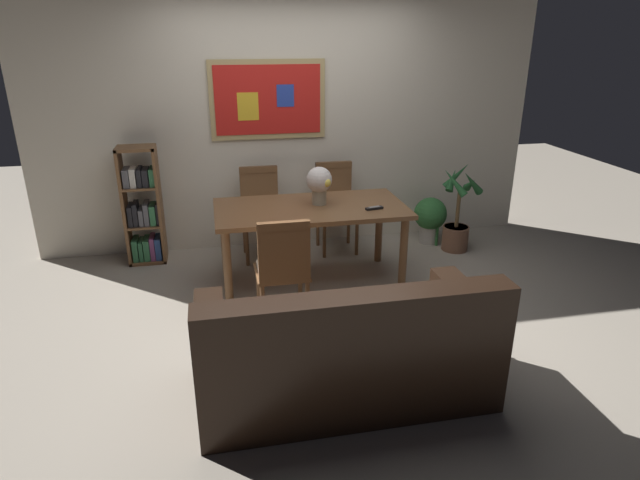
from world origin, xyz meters
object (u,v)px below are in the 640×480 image
Objects in this scene: dining_table at (310,216)px; flower_vase at (319,182)px; leather_couch at (345,354)px; potted_ivy at (430,217)px; potted_palm at (457,220)px; dining_chair_far_left at (261,205)px; bookshelf at (144,211)px; tv_remote at (374,208)px; dining_chair_far_right at (335,199)px; dining_chair_near_left at (283,264)px.

flower_vase is (0.09, 0.06, 0.29)m from dining_table.
potted_ivy is at bearing 57.15° from leather_couch.
potted_palm reaches higher than leather_couch.
dining_table is at bearing -164.01° from potted_palm.
dining_chair_far_left is 0.99× the size of potted_palm.
tv_remote is (2.03, -1.01, 0.21)m from bookshelf.
potted_palm is at bearing -7.81° from dining_chair_far_left.
dining_table is 1.84× the size of dining_chair_far_left.
dining_table is 1.44× the size of bookshelf.
potted_ivy is (1.83, -0.02, -0.25)m from dining_chair_far_left.
dining_table is 0.90m from dining_chair_far_right.
potted_ivy is 1.39m from tv_remote.
bookshelf reaches higher than flower_vase.
dining_chair_far_right is 1.29m from potted_palm.
dining_chair_far_right is at bearing 96.56° from tv_remote.
dining_chair_near_left is at bearing -140.51° from potted_ivy.
potted_ivy is 0.32m from potted_palm.
dining_table is 0.31m from flower_vase.
dining_chair_near_left is 2.36m from potted_ivy.
potted_palm is at bearing 15.99° from dining_table.
potted_palm is at bearing -14.65° from dining_chair_far_right.
flower_vase reaches higher than dining_table.
potted_palm is (0.19, -0.26, 0.04)m from potted_ivy.
bookshelf is at bearing 154.43° from flower_vase.
flower_vase is at bearing -113.57° from dining_chair_far_right.
dining_chair_near_left reaches higher than leather_couch.
bookshelf is 7.19× the size of tv_remote.
tv_remote is (0.88, 0.57, 0.21)m from dining_chair_near_left.
leather_couch reaches higher than dining_table.
tv_remote is at bearing -29.55° from flower_vase.
potted_ivy is at bearing 39.49° from dining_chair_near_left.
flower_vase reaches higher than potted_palm.
dining_chair_near_left is at bearing -53.90° from bookshelf.
flower_vase is (1.60, -0.77, 0.40)m from bookshelf.
dining_table is 1.67m from potted_ivy.
dining_chair_far_left reaches higher than leather_couch.
leather_couch is 2.88m from bookshelf.
leather_couch is 3.05× the size of potted_ivy.
dining_chair_far_left is 2.71× the size of flower_vase.
potted_ivy is at bearing 26.67° from dining_table.
leather_couch is at bearing -122.85° from potted_ivy.
bookshelf is (-1.15, 1.58, -0.01)m from dining_chair_near_left.
potted_palm is (2.00, 1.23, -0.20)m from dining_chair_near_left.
bookshelf reaches higher than potted_ivy.
dining_chair_far_right is at bearing 3.29° from dining_chair_far_left.
dining_table is 0.84m from dining_chair_far_left.
dining_chair_near_left reaches higher than potted_ivy.
dining_chair_near_left is at bearing -148.36° from potted_palm.
dining_chair_near_left is at bearing -118.68° from flower_vase.
dining_chair_far_right is (0.41, 0.79, -0.11)m from dining_table.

